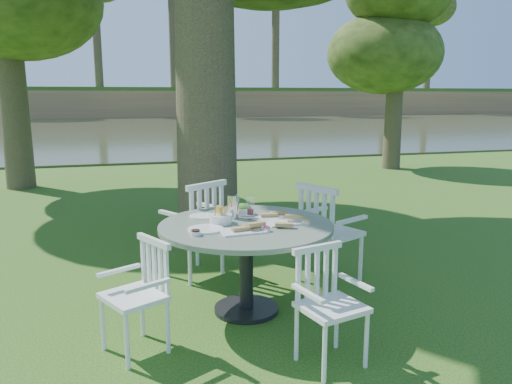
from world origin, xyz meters
TOP-DOWN VIEW (x-y plane):
  - ground at (0.00, 0.00)m, footprint 140.00×140.00m
  - table at (-0.37, -0.81)m, footprint 1.47×1.47m
  - chair_ne at (0.51, -0.43)m, footprint 0.65×0.66m
  - chair_nw at (-0.62, 0.12)m, footprint 0.68×0.67m
  - chair_sw at (-1.26, -1.23)m, footprint 0.53×0.55m
  - chair_se at (-0.05, -1.73)m, footprint 0.49×0.47m
  - tableware at (-0.43, -0.71)m, footprint 1.02×0.82m
  - river at (0.00, 23.00)m, footprint 100.00×28.00m
  - far_bank at (0.28, 41.12)m, footprint 100.00×18.00m

SIDE VIEW (x-z plane):
  - ground at x=0.00m, z-range 0.00..0.00m
  - river at x=0.00m, z-range -0.06..0.06m
  - chair_se at x=-0.05m, z-range 0.07..0.89m
  - chair_sw at x=-1.26m, z-range 0.07..0.89m
  - chair_nw at x=-0.62m, z-range 0.09..1.09m
  - chair_ne at x=0.51m, z-range 0.09..1.10m
  - table at x=-0.37m, z-range 0.25..1.04m
  - tableware at x=-0.43m, z-range 0.72..0.93m
  - far_bank at x=0.28m, z-range -0.35..14.85m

